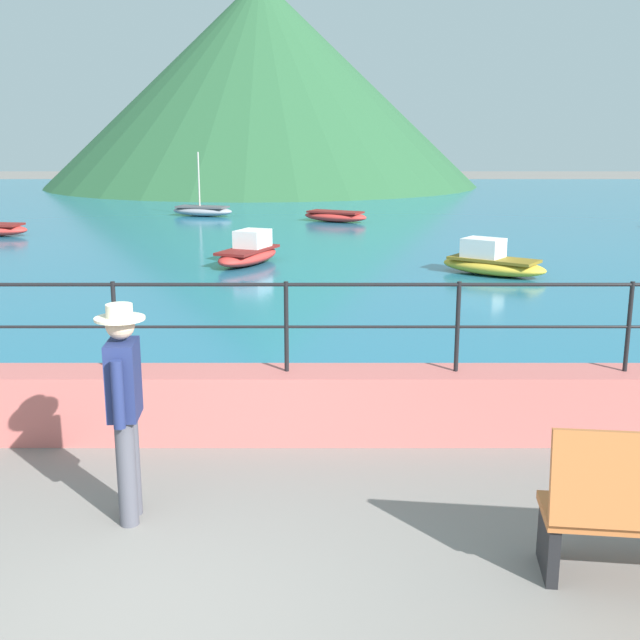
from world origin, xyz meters
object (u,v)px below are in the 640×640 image
Objects in this scene: boat_2 at (333,216)px; boat_4 at (489,262)px; boat_1 at (247,252)px; person_walking at (123,402)px; boat_6 at (200,210)px.

boat_4 is at bearing -73.13° from boat_2.
boat_2 is at bearing 76.30° from boat_1.
person_walking reaches higher than boat_2.
boat_1 is 1.00× the size of boat_6.
boat_6 is at bearing 123.01° from boat_4.
boat_4 is (5.28, -1.43, 0.00)m from boat_1.
boat_1 is at bearing -76.23° from boat_6.
boat_2 is (2.02, 21.06, -0.72)m from person_walking.
person_walking is 11.96m from boat_4.
boat_1 is at bearing 164.84° from boat_4.
boat_4 is (3.12, -10.28, 0.07)m from boat_2.
boat_4 is at bearing 64.50° from person_walking.
boat_6 is at bearing 96.87° from person_walking.
boat_4 is at bearing -56.99° from boat_6.
boat_1 is 1.03× the size of boat_4.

